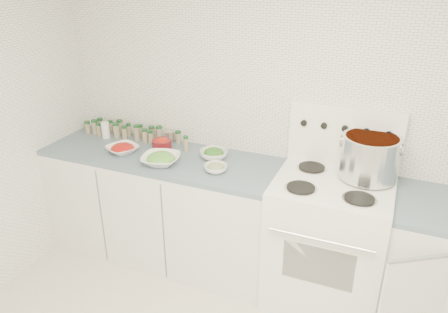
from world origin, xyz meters
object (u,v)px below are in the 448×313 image
bowl_tomato (122,149)px  bowl_snowpea (161,159)px  stock_pot (370,155)px  stove (328,238)px

bowl_tomato → bowl_snowpea: bowl_snowpea is taller
stock_pot → bowl_snowpea: (-1.41, -0.27, -0.16)m
bowl_snowpea → stove: bearing=6.2°
stock_pot → bowl_tomato: 1.80m
stock_pot → bowl_snowpea: stock_pot is taller
bowl_snowpea → bowl_tomato: bearing=170.5°
stove → bowl_snowpea: bearing=-173.8°
stove → bowl_tomato: (-1.59, -0.07, 0.44)m
bowl_tomato → stove: bearing=2.5°
bowl_tomato → bowl_snowpea: bearing=-9.5°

